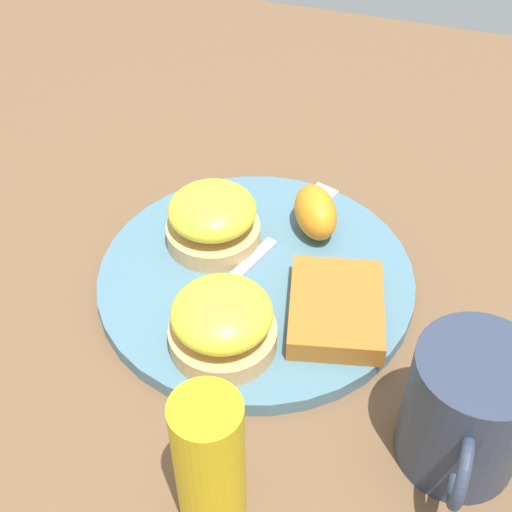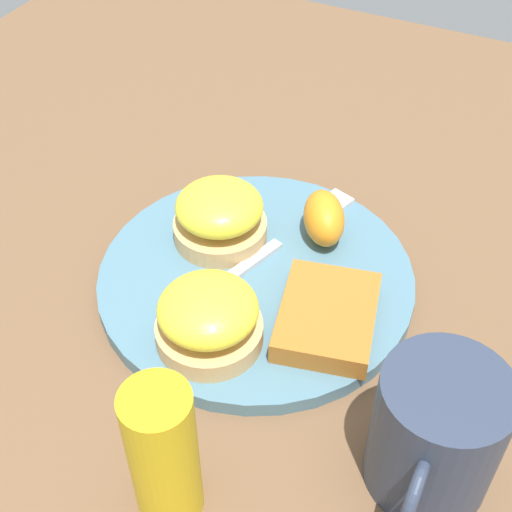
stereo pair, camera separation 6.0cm
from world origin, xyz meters
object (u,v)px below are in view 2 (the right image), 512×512
Objects in this scene: sandwich_benedict_left at (220,215)px; sandwich_benedict_right at (203,316)px; orange_wedge at (324,218)px; hashbrown_patty at (327,316)px; condiment_bottle at (164,455)px; cup at (435,434)px; fork at (284,239)px.

sandwich_benedict_left and sandwich_benedict_right have the same top height.
sandwich_benedict_left is 0.12m from sandwich_benedict_right.
sandwich_benedict_right is 1.41× the size of orange_wedge.
sandwich_benedict_left is at bearing -113.62° from hashbrown_patty.
condiment_bottle is at bearing 0.82° from orange_wedge.
hashbrown_patty is 0.19m from condiment_bottle.
cup is at bearing 122.63° from condiment_bottle.
sandwich_benedict_left is at bearing -68.74° from fork.
orange_wedge is 0.28m from condiment_bottle.
sandwich_benedict_left is at bearing -158.18° from sandwich_benedict_right.
sandwich_benedict_right is 0.13m from condiment_bottle.
hashbrown_patty is 0.11m from orange_wedge.
fork is (-0.13, 0.01, -0.02)m from sandwich_benedict_right.
hashbrown_patty is 0.11m from fork.
condiment_bottle is (0.24, 0.09, 0.02)m from sandwich_benedict_left.
condiment_bottle is (0.28, 0.00, 0.02)m from orange_wedge.
sandwich_benedict_right is 0.43× the size of fork.
sandwich_benedict_right reaches higher than orange_wedge.
sandwich_benedict_left is 0.71× the size of condiment_bottle.
sandwich_benedict_left is 0.72× the size of cup.
cup is (0.14, 0.23, 0.01)m from sandwich_benedict_left.
sandwich_benedict_right is at bearing -4.45° from fork.
hashbrown_patty is at bearing 167.76° from condiment_bottle.
hashbrown_patty is at bearing 23.91° from orange_wedge.
sandwich_benedict_left reaches higher than fork.
orange_wedge reaches higher than hashbrown_patty.
cup reaches higher than hashbrown_patty.
fork is 1.65× the size of condiment_bottle.
orange_wedge is 0.04m from fork.
cup is (0.09, 0.11, 0.03)m from hashbrown_patty.
hashbrown_patty is at bearing -128.76° from cup.
hashbrown_patty reaches higher than fork.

